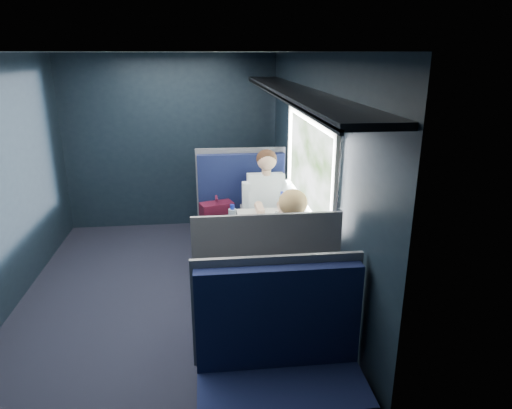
{
  "coord_description": "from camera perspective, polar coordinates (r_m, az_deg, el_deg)",
  "views": [
    {
      "loc": [
        0.45,
        -4.0,
        2.3
      ],
      "look_at": [
        0.9,
        0.0,
        0.95
      ],
      "focal_mm": 32.0,
      "sensor_mm": 36.0,
      "label": 1
    }
  ],
  "objects": [
    {
      "name": "table",
      "position": [
        4.36,
        1.73,
        -3.51
      ],
      "size": [
        0.62,
        1.0,
        0.74
      ],
      "color": "#54565E",
      "rests_on": "ground"
    },
    {
      "name": "room_shell",
      "position": [
        4.11,
        -12.32,
        6.55
      ],
      "size": [
        3.0,
        4.4,
        2.4
      ],
      "color": "black",
      "rests_on": "ground"
    },
    {
      "name": "woman",
      "position": [
        3.71,
        4.33,
        -6.59
      ],
      "size": [
        0.53,
        0.56,
        1.32
      ],
      "color": "black",
      "rests_on": "ground"
    },
    {
      "name": "man",
      "position": [
        5.0,
        1.37,
        0.09
      ],
      "size": [
        0.53,
        0.56,
        1.32
      ],
      "color": "black",
      "rests_on": "ground"
    },
    {
      "name": "seat_row_front",
      "position": [
        6.11,
        -2.37,
        0.48
      ],
      "size": [
        1.04,
        0.51,
        1.16
      ],
      "color": "#0C1134",
      "rests_on": "ground"
    },
    {
      "name": "ground",
      "position": [
        4.64,
        -11.35,
        -11.66
      ],
      "size": [
        2.8,
        4.2,
        0.01
      ],
      "primitive_type": "cube",
      "color": "black"
    },
    {
      "name": "papers",
      "position": [
        4.22,
        0.59,
        -3.15
      ],
      "size": [
        0.68,
        0.84,
        0.01
      ],
      "primitive_type": "cube",
      "rotation": [
        0.0,
        0.0,
        0.25
      ],
      "color": "white",
      "rests_on": "table"
    },
    {
      "name": "seat_bay_near",
      "position": [
        5.24,
        -1.79,
        -2.48
      ],
      "size": [
        1.04,
        0.62,
        1.26
      ],
      "color": "#0C1134",
      "rests_on": "ground"
    },
    {
      "name": "seat_bay_far",
      "position": [
        3.67,
        0.78,
        -12.34
      ],
      "size": [
        1.04,
        0.62,
        1.26
      ],
      "color": "#0C1134",
      "rests_on": "ground"
    },
    {
      "name": "cup",
      "position": [
        4.78,
        4.54,
        -0.05
      ],
      "size": [
        0.07,
        0.07,
        0.09
      ],
      "primitive_type": "cylinder",
      "color": "white",
      "rests_on": "table"
    },
    {
      "name": "bottle_small",
      "position": [
        4.72,
        3.23,
        0.33
      ],
      "size": [
        0.06,
        0.06,
        0.2
      ],
      "color": "silver",
      "rests_on": "table"
    },
    {
      "name": "seat_row_back",
      "position": [
        2.93,
        3.22,
        -21.61
      ],
      "size": [
        1.04,
        0.51,
        1.16
      ],
      "color": "#0C1134",
      "rests_on": "ground"
    },
    {
      "name": "laptop",
      "position": [
        4.48,
        4.38,
        -0.96
      ],
      "size": [
        0.36,
        0.4,
        0.25
      ],
      "color": "silver",
      "rests_on": "table"
    }
  ]
}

